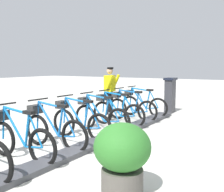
{
  "coord_description": "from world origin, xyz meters",
  "views": [
    {
      "loc": [
        -3.32,
        4.65,
        1.71
      ],
      "look_at": [
        0.5,
        -1.52,
        0.9
      ],
      "focal_mm": 43.56,
      "sensor_mm": 36.0,
      "label": 1
    }
  ],
  "objects_px": {
    "bike_docked_1": "(130,107)",
    "bike_docked_4": "(78,121)",
    "bike_docked_2": "(116,111)",
    "payment_kiosk": "(170,95)",
    "bike_docked_5": "(52,128)",
    "bike_docked_3": "(99,115)",
    "worker_near_rack": "(110,89)",
    "bike_docked_6": "(19,137)",
    "planter_bush": "(122,155)",
    "bike_docked_0": "(142,104)"
  },
  "relations": [
    {
      "from": "bike_docked_4",
      "to": "bike_docked_5",
      "type": "height_order",
      "value": "same"
    },
    {
      "from": "payment_kiosk",
      "to": "bike_docked_0",
      "type": "xyz_separation_m",
      "value": [
        0.57,
        1.17,
        -0.24
      ]
    },
    {
      "from": "bike_docked_4",
      "to": "bike_docked_1",
      "type": "bearing_deg",
      "value": -90.0
    },
    {
      "from": "bike_docked_3",
      "to": "bike_docked_5",
      "type": "distance_m",
      "value": 1.7
    },
    {
      "from": "payment_kiosk",
      "to": "bike_docked_0",
      "type": "height_order",
      "value": "payment_kiosk"
    },
    {
      "from": "bike_docked_5",
      "to": "bike_docked_6",
      "type": "height_order",
      "value": "same"
    },
    {
      "from": "bike_docked_2",
      "to": "worker_near_rack",
      "type": "xyz_separation_m",
      "value": [
        1.08,
        -1.4,
        0.48
      ]
    },
    {
      "from": "payment_kiosk",
      "to": "bike_docked_1",
      "type": "bearing_deg",
      "value": 74.22
    },
    {
      "from": "bike_docked_1",
      "to": "bike_docked_5",
      "type": "xyz_separation_m",
      "value": [
        0.0,
        3.41,
        0.0
      ]
    },
    {
      "from": "bike_docked_5",
      "to": "planter_bush",
      "type": "relative_size",
      "value": 1.77
    },
    {
      "from": "bike_docked_1",
      "to": "bike_docked_5",
      "type": "relative_size",
      "value": 1.0
    },
    {
      "from": "bike_docked_1",
      "to": "bike_docked_2",
      "type": "distance_m",
      "value": 0.85
    },
    {
      "from": "bike_docked_0",
      "to": "bike_docked_5",
      "type": "distance_m",
      "value": 4.26
    },
    {
      "from": "bike_docked_0",
      "to": "bike_docked_6",
      "type": "relative_size",
      "value": 1.0
    },
    {
      "from": "bike_docked_6",
      "to": "planter_bush",
      "type": "bearing_deg",
      "value": 175.91
    },
    {
      "from": "bike_docked_1",
      "to": "bike_docked_6",
      "type": "xyz_separation_m",
      "value": [
        0.0,
        4.26,
        0.0
      ]
    },
    {
      "from": "bike_docked_5",
      "to": "planter_bush",
      "type": "xyz_separation_m",
      "value": [
        -2.24,
        1.01,
        0.11
      ]
    },
    {
      "from": "bike_docked_2",
      "to": "planter_bush",
      "type": "relative_size",
      "value": 1.77
    },
    {
      "from": "bike_docked_6",
      "to": "planter_bush",
      "type": "xyz_separation_m",
      "value": [
        -2.24,
        0.16,
        0.11
      ]
    },
    {
      "from": "payment_kiosk",
      "to": "bike_docked_0",
      "type": "relative_size",
      "value": 0.74
    },
    {
      "from": "bike_docked_2",
      "to": "payment_kiosk",
      "type": "bearing_deg",
      "value": -101.24
    },
    {
      "from": "bike_docked_4",
      "to": "bike_docked_6",
      "type": "xyz_separation_m",
      "value": [
        0.0,
        1.7,
        0.0
      ]
    },
    {
      "from": "bike_docked_5",
      "to": "planter_bush",
      "type": "distance_m",
      "value": 2.46
    },
    {
      "from": "bike_docked_0",
      "to": "bike_docked_6",
      "type": "distance_m",
      "value": 5.11
    },
    {
      "from": "payment_kiosk",
      "to": "bike_docked_4",
      "type": "height_order",
      "value": "payment_kiosk"
    },
    {
      "from": "bike_docked_3",
      "to": "worker_near_rack",
      "type": "bearing_deg",
      "value": -64.4
    },
    {
      "from": "payment_kiosk",
      "to": "bike_docked_6",
      "type": "relative_size",
      "value": 0.74
    },
    {
      "from": "worker_near_rack",
      "to": "planter_bush",
      "type": "relative_size",
      "value": 1.71
    },
    {
      "from": "bike_docked_4",
      "to": "planter_bush",
      "type": "bearing_deg",
      "value": 140.2
    },
    {
      "from": "payment_kiosk",
      "to": "bike_docked_6",
      "type": "bearing_deg",
      "value": 84.8
    },
    {
      "from": "bike_docked_3",
      "to": "worker_near_rack",
      "type": "relative_size",
      "value": 1.04
    },
    {
      "from": "payment_kiosk",
      "to": "bike_docked_1",
      "type": "distance_m",
      "value": 2.12
    },
    {
      "from": "payment_kiosk",
      "to": "bike_docked_4",
      "type": "xyz_separation_m",
      "value": [
        0.57,
        4.58,
        -0.24
      ]
    },
    {
      "from": "bike_docked_3",
      "to": "bike_docked_4",
      "type": "xyz_separation_m",
      "value": [
        0.0,
        0.85,
        0.0
      ]
    },
    {
      "from": "payment_kiosk",
      "to": "bike_docked_1",
      "type": "xyz_separation_m",
      "value": [
        0.57,
        2.02,
        -0.24
      ]
    },
    {
      "from": "payment_kiosk",
      "to": "planter_bush",
      "type": "xyz_separation_m",
      "value": [
        -1.67,
        6.45,
        -0.12
      ]
    },
    {
      "from": "payment_kiosk",
      "to": "bike_docked_1",
      "type": "height_order",
      "value": "payment_kiosk"
    },
    {
      "from": "bike_docked_3",
      "to": "worker_near_rack",
      "type": "height_order",
      "value": "worker_near_rack"
    },
    {
      "from": "bike_docked_3",
      "to": "planter_bush",
      "type": "xyz_separation_m",
      "value": [
        -2.24,
        2.72,
        0.11
      ]
    },
    {
      "from": "bike_docked_5",
      "to": "worker_near_rack",
      "type": "bearing_deg",
      "value": -74.75
    },
    {
      "from": "bike_docked_3",
      "to": "bike_docked_4",
      "type": "height_order",
      "value": "same"
    },
    {
      "from": "bike_docked_2",
      "to": "bike_docked_3",
      "type": "relative_size",
      "value": 1.0
    },
    {
      "from": "bike_docked_1",
      "to": "bike_docked_3",
      "type": "relative_size",
      "value": 1.0
    },
    {
      "from": "worker_near_rack",
      "to": "bike_docked_6",
      "type": "bearing_deg",
      "value": 102.64
    },
    {
      "from": "bike_docked_2",
      "to": "bike_docked_6",
      "type": "bearing_deg",
      "value": 90.0
    },
    {
      "from": "bike_docked_3",
      "to": "planter_bush",
      "type": "bearing_deg",
      "value": 129.47
    },
    {
      "from": "bike_docked_1",
      "to": "bike_docked_2",
      "type": "xyz_separation_m",
      "value": [
        0.0,
        0.85,
        0.0
      ]
    },
    {
      "from": "bike_docked_1",
      "to": "bike_docked_3",
      "type": "xyz_separation_m",
      "value": [
        0.0,
        1.7,
        0.0
      ]
    },
    {
      "from": "bike_docked_1",
      "to": "bike_docked_4",
      "type": "bearing_deg",
      "value": 90.0
    },
    {
      "from": "bike_docked_4",
      "to": "bike_docked_2",
      "type": "bearing_deg",
      "value": -90.0
    }
  ]
}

